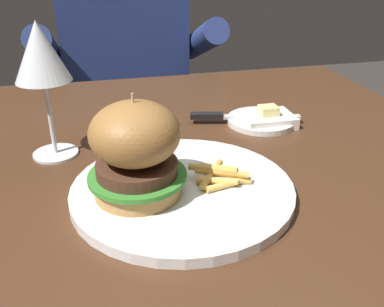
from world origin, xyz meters
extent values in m
cube|color=#472B19|center=(0.00, 0.00, 0.72)|extent=(1.10, 0.90, 0.04)
cylinder|color=#472B19|center=(0.49, 0.39, 0.35)|extent=(0.06, 0.06, 0.70)
cylinder|color=white|center=(0.04, -0.11, 0.75)|extent=(0.29, 0.29, 0.01)
cylinder|color=#B78447|center=(-0.02, -0.11, 0.77)|extent=(0.11, 0.11, 0.02)
cylinder|color=#38842D|center=(-0.02, -0.11, 0.78)|extent=(0.12, 0.12, 0.01)
cylinder|color=#4C2D1E|center=(-0.02, -0.11, 0.79)|extent=(0.10, 0.10, 0.02)
ellipsoid|color=#9C6A35|center=(-0.02, -0.11, 0.84)|extent=(0.11, 0.11, 0.08)
cylinder|color=#CCB78C|center=(-0.02, -0.11, 0.86)|extent=(0.00, 0.00, 0.05)
cylinder|color=#E0B251|center=(0.10, -0.11, 0.76)|extent=(0.07, 0.02, 0.01)
cylinder|color=#EABC5B|center=(0.10, -0.13, 0.76)|extent=(0.06, 0.02, 0.01)
cylinder|color=#EABC5B|center=(0.09, -0.12, 0.76)|extent=(0.05, 0.03, 0.01)
cylinder|color=gold|center=(0.08, -0.10, 0.76)|extent=(0.05, 0.07, 0.01)
cylinder|color=gold|center=(0.09, -0.11, 0.77)|extent=(0.07, 0.04, 0.01)
cylinder|color=#E0B251|center=(0.09, -0.10, 0.77)|extent=(0.05, 0.03, 0.01)
cylinder|color=gold|center=(0.08, -0.10, 0.77)|extent=(0.06, 0.04, 0.01)
cylinder|color=silver|center=(-0.13, 0.06, 0.74)|extent=(0.07, 0.07, 0.00)
cylinder|color=silver|center=(-0.13, 0.06, 0.80)|extent=(0.01, 0.01, 0.12)
cone|color=silver|center=(-0.13, 0.06, 0.90)|extent=(0.08, 0.08, 0.09)
cylinder|color=white|center=(0.24, 0.10, 0.74)|extent=(0.13, 0.13, 0.01)
cube|color=silver|center=(0.24, 0.10, 0.75)|extent=(0.14, 0.05, 0.00)
cube|color=black|center=(0.14, 0.13, 0.76)|extent=(0.06, 0.03, 0.01)
cube|color=white|center=(0.24, 0.09, 0.75)|extent=(0.09, 0.07, 0.02)
cube|color=#F4E58C|center=(0.24, 0.09, 0.77)|extent=(0.03, 0.03, 0.02)
cube|color=#282833|center=(0.04, 0.73, 0.23)|extent=(0.30, 0.22, 0.46)
cube|color=navy|center=(0.04, 0.73, 0.72)|extent=(0.36, 0.20, 0.52)
cylinder|color=navy|center=(-0.18, 0.65, 0.78)|extent=(0.07, 0.34, 0.18)
cylinder|color=navy|center=(0.26, 0.65, 0.78)|extent=(0.07, 0.34, 0.18)
camera|label=1|loc=(-0.06, -0.58, 1.04)|focal=40.00mm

